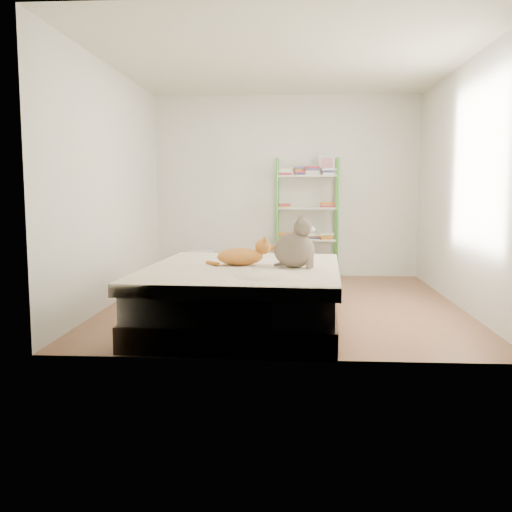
# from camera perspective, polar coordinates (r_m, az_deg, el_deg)

# --- Properties ---
(room) EXTENTS (3.81, 4.21, 2.61)m
(room) POSITION_cam_1_polar(r_m,az_deg,el_deg) (6.25, 2.82, 6.99)
(room) COLOR #936046
(room) RESTS_ON ground
(bed) EXTENTS (1.88, 2.29, 0.56)m
(bed) POSITION_cam_1_polar(r_m,az_deg,el_deg) (5.32, -1.28, -4.02)
(bed) COLOR #3F2C1A
(bed) RESTS_ON ground
(orange_cat) EXTENTS (0.56, 0.37, 0.21)m
(orange_cat) POSITION_cam_1_polar(r_m,az_deg,el_deg) (5.34, -1.60, 0.18)
(orange_cat) COLOR orange
(orange_cat) RESTS_ON bed
(grey_cat) EXTENTS (0.47, 0.42, 0.46)m
(grey_cat) POSITION_cam_1_polar(r_m,az_deg,el_deg) (5.18, 3.86, 1.34)
(grey_cat) COLOR brown
(grey_cat) RESTS_ON bed
(shelf_unit) EXTENTS (0.88, 0.36, 1.74)m
(shelf_unit) POSITION_cam_1_polar(r_m,az_deg,el_deg) (8.14, 5.14, 4.03)
(shelf_unit) COLOR green
(shelf_unit) RESTS_ON ground
(cardboard_box) EXTENTS (0.50, 0.48, 0.39)m
(cardboard_box) POSITION_cam_1_polar(r_m,az_deg,el_deg) (7.48, 4.12, -1.75)
(cardboard_box) COLOR olive
(cardboard_box) RESTS_ON ground
(white_bin) EXTENTS (0.36, 0.33, 0.39)m
(white_bin) POSITION_cam_1_polar(r_m,az_deg,el_deg) (8.27, -5.45, -0.75)
(white_bin) COLOR white
(white_bin) RESTS_ON ground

